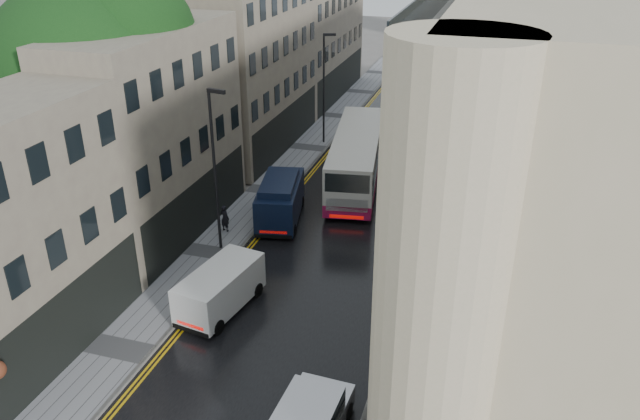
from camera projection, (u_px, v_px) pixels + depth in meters
The scene contains 14 objects.
road at pixel (358, 203), 38.19m from camera, with size 9.00×85.00×0.02m, color black.
left_sidewalk at pixel (269, 191), 39.71m from camera, with size 2.70×85.00×0.12m, color gray.
right_sidewalk at pixel (447, 214), 36.75m from camera, with size 1.80×85.00×0.12m, color slate.
old_shop_row at pixel (227, 85), 40.22m from camera, with size 4.50×56.00×12.00m, color gray, non-canonical shape.
modern_block at pixel (554, 115), 31.14m from camera, with size 8.00×40.00×14.00m, color beige, non-canonical shape.
tree_near at pixel (90, 110), 32.01m from camera, with size 10.56×10.56×13.89m, color black, non-canonical shape.
tree_far at pixel (209, 69), 43.43m from camera, with size 9.24×9.24×12.46m, color black, non-canonical shape.
cream_bus at pixel (330, 178), 37.43m from camera, with size 2.78×12.23×3.34m, color beige, non-canonical shape.
white_lorry at pixel (416, 124), 45.55m from camera, with size 2.39×7.95×4.17m, color silver, non-canonical shape.
white_van at pixel (182, 303), 26.72m from camera, with size 1.95×4.55×2.06m, color white, non-canonical shape.
navy_van at pixel (257, 212), 33.97m from camera, with size 2.14×5.34×2.72m, color black, non-canonical shape.
pedestrian at pixel (225, 218), 34.36m from camera, with size 0.57×0.37×1.55m, color black.
lamp_post_near at pixel (215, 173), 31.12m from camera, with size 0.96×0.21×8.53m, color black, non-canonical shape.
lamp_post_far at pixel (324, 90), 46.11m from camera, with size 0.91×0.20×8.12m, color black, non-canonical shape.
Camera 1 is at (7.92, -6.21, 16.28)m, focal length 35.00 mm.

